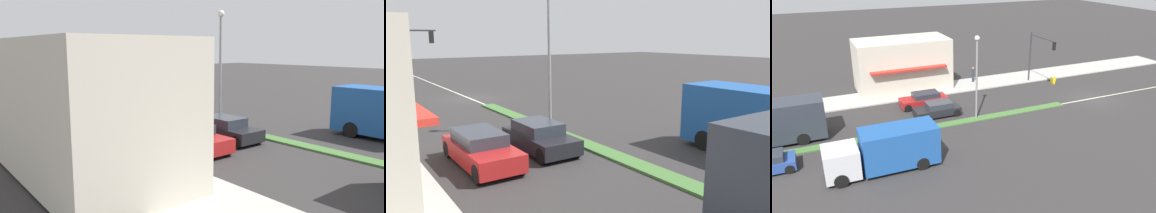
# 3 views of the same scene
# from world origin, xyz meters

# --- Properties ---
(ground_plane) EXTENTS (160.00, 160.00, 0.00)m
(ground_plane) POSITION_xyz_m (0.00, 18.00, 0.00)
(ground_plane) COLOR #333030
(lane_marking_center) EXTENTS (0.16, 60.00, 0.01)m
(lane_marking_center) POSITION_xyz_m (0.00, 0.00, 0.00)
(lane_marking_center) COLOR beige
(lane_marking_center) RESTS_ON ground
(traffic_signal_main) EXTENTS (4.59, 0.34, 5.60)m
(traffic_signal_main) POSITION_xyz_m (6.12, 2.80, 3.90)
(traffic_signal_main) COLOR #333338
(traffic_signal_main) RESTS_ON sidewalk_right
(street_lamp) EXTENTS (0.44, 0.44, 7.37)m
(street_lamp) POSITION_xyz_m (0.00, 13.16, 4.78)
(street_lamp) COLOR gray
(street_lamp) RESTS_ON median_strip
(warning_aframe_sign) EXTENTS (0.45, 0.53, 0.84)m
(warning_aframe_sign) POSITION_xyz_m (5.47, 0.89, 0.43)
(warning_aframe_sign) COLOR yellow
(warning_aframe_sign) RESTS_ON ground
(delivery_truck) EXTENTS (2.44, 7.50, 2.87)m
(delivery_truck) POSITION_xyz_m (-5.00, 22.22, 1.47)
(delivery_truck) COLOR silver
(delivery_truck) RESTS_ON ground
(hatchback_red) EXTENTS (1.83, 4.49, 1.36)m
(hatchback_red) POSITION_xyz_m (5.00, 16.34, 0.66)
(hatchback_red) COLOR #AD1E1E
(hatchback_red) RESTS_ON ground
(sedan_dark) EXTENTS (1.84, 4.12, 1.31)m
(sedan_dark) POSITION_xyz_m (2.20, 15.99, 0.63)
(sedan_dark) COLOR black
(sedan_dark) RESTS_ON ground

